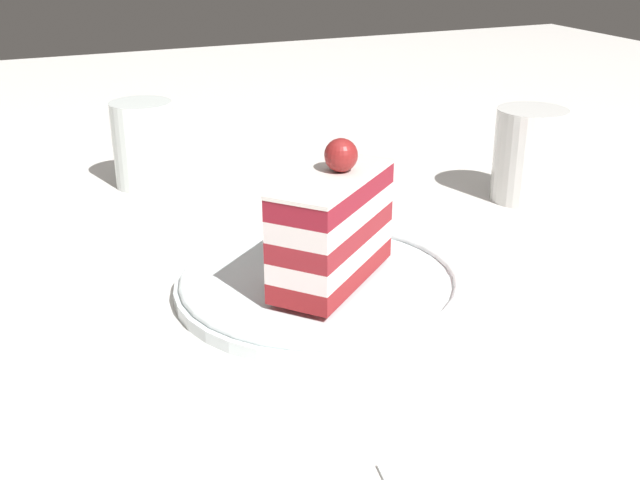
% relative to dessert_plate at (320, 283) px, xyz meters
% --- Properties ---
extents(ground_plane, '(2.40, 2.40, 0.00)m').
position_rel_dessert_plate_xyz_m(ground_plane, '(-0.02, 0.01, -0.01)').
color(ground_plane, silver).
extents(dessert_plate, '(0.23, 0.23, 0.02)m').
position_rel_dessert_plate_xyz_m(dessert_plate, '(0.00, 0.00, 0.00)').
color(dessert_plate, white).
rests_on(dessert_plate, ground_plane).
extents(cake_slice, '(0.12, 0.13, 0.11)m').
position_rel_dessert_plate_xyz_m(cake_slice, '(0.01, 0.01, 0.05)').
color(cake_slice, maroon).
rests_on(cake_slice, dessert_plate).
extents(fork, '(0.09, 0.08, 0.00)m').
position_rel_dessert_plate_xyz_m(fork, '(-0.07, 0.03, 0.01)').
color(fork, silver).
rests_on(fork, dessert_plate).
extents(drink_glass_near, '(0.07, 0.07, 0.09)m').
position_rel_dessert_plate_xyz_m(drink_glass_near, '(-0.32, -0.07, 0.04)').
color(drink_glass_near, white).
rests_on(drink_glass_near, ground_plane).
extents(drink_glass_far, '(0.07, 0.07, 0.10)m').
position_rel_dessert_plate_xyz_m(drink_glass_far, '(-0.12, 0.29, 0.04)').
color(drink_glass_far, white).
rests_on(drink_glass_far, ground_plane).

